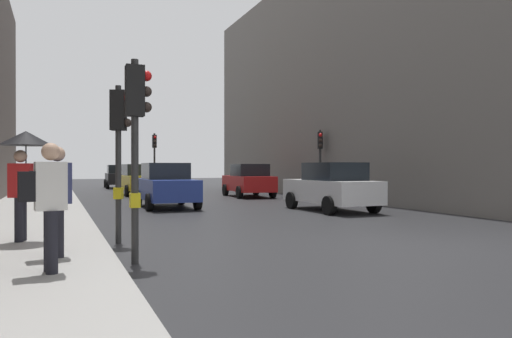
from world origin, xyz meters
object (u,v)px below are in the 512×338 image
pedestrian_with_umbrella (24,155)px  pedestrian_with_grey_backpack (54,194)px  car_red_sedan (248,180)px  car_blue_van (166,185)px  car_yellow_taxi (139,180)px  car_dark_suv (119,176)px  traffic_light_near_right (120,134)px  pedestrian_with_black_backpack (47,199)px  traffic_light_far_median (155,151)px  traffic_light_near_left (136,123)px  traffic_light_mid_street (320,151)px  car_white_compact (332,187)px

pedestrian_with_umbrella → pedestrian_with_grey_backpack: (0.55, -2.00, -0.68)m
car_red_sedan → pedestrian_with_grey_backpack: pedestrian_with_grey_backpack is taller
car_blue_van → pedestrian_with_grey_backpack: pedestrian_with_grey_backpack is taller
car_yellow_taxi → pedestrian_with_umbrella: pedestrian_with_umbrella is taller
car_dark_suv → car_red_sedan: same height
traffic_light_near_right → pedestrian_with_black_backpack: 3.73m
car_yellow_taxi → car_red_sedan: size_ratio=0.99×
car_blue_van → traffic_light_far_median: bearing=81.5°
pedestrian_with_umbrella → pedestrian_with_grey_backpack: 2.18m
car_dark_suv → pedestrian_with_umbrella: bearing=-100.1°
pedestrian_with_black_backpack → car_red_sedan: bearing=60.4°
pedestrian_with_grey_backpack → pedestrian_with_black_backpack: (-0.09, -1.22, 0.00)m
pedestrian_with_umbrella → pedestrian_with_black_backpack: size_ratio=1.21×
traffic_light_near_left → car_yellow_taxi: size_ratio=0.79×
car_dark_suv → car_yellow_taxi: bearing=-90.1°
traffic_light_near_right → traffic_light_mid_street: 15.03m
traffic_light_near_right → car_dark_suv: (3.15, 27.62, -1.40)m
traffic_light_near_right → car_dark_suv: size_ratio=0.78×
car_dark_suv → pedestrian_with_grey_backpack: pedestrian_with_grey_backpack is taller
car_white_compact → pedestrian_with_grey_backpack: 11.51m
pedestrian_with_umbrella → pedestrian_with_grey_backpack: pedestrian_with_umbrella is taller
traffic_light_mid_street → pedestrian_with_umbrella: size_ratio=1.61×
car_yellow_taxi → pedestrian_with_grey_backpack: (-4.38, -19.59, 0.29)m
traffic_light_near_left → traffic_light_mid_street: traffic_light_mid_street is taller
car_red_sedan → pedestrian_with_grey_backpack: 18.40m
traffic_light_near_left → car_white_compact: (8.02, 7.03, -1.45)m
car_blue_van → pedestrian_with_umbrella: pedestrian_with_umbrella is taller
pedestrian_with_grey_backpack → car_red_sedan: bearing=58.7°
car_dark_suv → pedestrian_with_black_backpack: 31.24m
car_yellow_taxi → car_red_sedan: (5.17, -3.87, 0.00)m
traffic_light_far_median → pedestrian_with_grey_backpack: 24.00m
car_yellow_taxi → pedestrian_with_grey_backpack: pedestrian_with_grey_backpack is taller
traffic_light_near_left → car_white_compact: traffic_light_near_left is taller
traffic_light_near_left → pedestrian_with_black_backpack: size_ratio=1.91×
traffic_light_far_median → car_white_compact: (3.36, -16.41, -1.74)m
car_white_compact → traffic_light_near_right: bearing=-149.5°
pedestrian_with_black_backpack → traffic_light_near_left: bearing=36.3°
car_dark_suv → pedestrian_with_black_backpack: size_ratio=2.41×
traffic_light_far_median → car_white_compact: traffic_light_far_median is taller
traffic_light_far_median → traffic_light_near_left: 23.91m
car_blue_van → pedestrian_with_grey_backpack: (-4.04, -10.65, 0.29)m
car_yellow_taxi → pedestrian_with_black_backpack: (-4.46, -20.81, 0.29)m
traffic_light_far_median → car_yellow_taxi: size_ratio=0.89×
traffic_light_mid_street → car_dark_suv: traffic_light_mid_street is taller
car_yellow_taxi → car_red_sedan: 6.46m
traffic_light_mid_street → car_red_sedan: bearing=128.1°
pedestrian_with_umbrella → pedestrian_with_black_backpack: 3.33m
pedestrian_with_black_backpack → car_yellow_taxi: bearing=77.9°
car_red_sedan → car_blue_van: (-5.51, -5.07, 0.00)m
traffic_light_far_median → car_yellow_taxi: (-1.54, -3.63, -1.74)m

